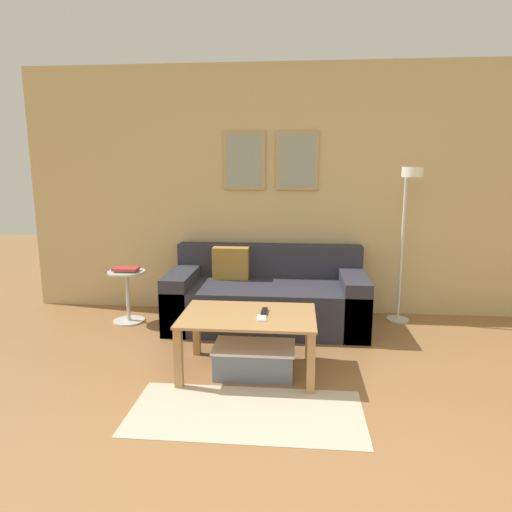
{
  "coord_description": "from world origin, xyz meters",
  "views": [
    {
      "loc": [
        0.07,
        -1.73,
        1.54
      ],
      "look_at": [
        -0.25,
        1.75,
        0.85
      ],
      "focal_mm": 32.0,
      "sensor_mm": 36.0,
      "label": 1
    }
  ],
  "objects_px": {
    "storage_bin": "(254,360)",
    "side_table": "(127,291)",
    "coffee_table": "(248,324)",
    "remote_control": "(264,311)",
    "couch": "(267,297)",
    "floor_lamp": "(407,216)",
    "cell_phone": "(262,318)",
    "book_stack": "(126,269)"
  },
  "relations": [
    {
      "from": "storage_bin",
      "to": "side_table",
      "type": "xyz_separation_m",
      "value": [
        -1.37,
        1.06,
        0.2
      ]
    },
    {
      "from": "coffee_table",
      "to": "remote_control",
      "type": "bearing_deg",
      "value": 23.84
    },
    {
      "from": "storage_bin",
      "to": "couch",
      "type": "bearing_deg",
      "value": 89.19
    },
    {
      "from": "coffee_table",
      "to": "floor_lamp",
      "type": "bearing_deg",
      "value": 40.2
    },
    {
      "from": "storage_bin",
      "to": "cell_phone",
      "type": "height_order",
      "value": "cell_phone"
    },
    {
      "from": "floor_lamp",
      "to": "cell_phone",
      "type": "relative_size",
      "value": 10.95
    },
    {
      "from": "book_stack",
      "to": "couch",
      "type": "bearing_deg",
      "value": 3.18
    },
    {
      "from": "book_stack",
      "to": "remote_control",
      "type": "relative_size",
      "value": 1.6
    },
    {
      "from": "couch",
      "to": "side_table",
      "type": "xyz_separation_m",
      "value": [
        -1.39,
        -0.06,
        0.04
      ]
    },
    {
      "from": "coffee_table",
      "to": "floor_lamp",
      "type": "relative_size",
      "value": 0.65
    },
    {
      "from": "book_stack",
      "to": "remote_control",
      "type": "xyz_separation_m",
      "value": [
        1.43,
        -0.95,
        -0.08
      ]
    },
    {
      "from": "coffee_table",
      "to": "storage_bin",
      "type": "xyz_separation_m",
      "value": [
        0.05,
        -0.03,
        -0.26
      ]
    },
    {
      "from": "couch",
      "to": "remote_control",
      "type": "bearing_deg",
      "value": -87.12
    },
    {
      "from": "cell_phone",
      "to": "couch",
      "type": "bearing_deg",
      "value": 86.49
    },
    {
      "from": "side_table",
      "to": "floor_lamp",
      "type": "bearing_deg",
      "value": 3.05
    },
    {
      "from": "floor_lamp",
      "to": "book_stack",
      "type": "relative_size",
      "value": 6.4
    },
    {
      "from": "book_stack",
      "to": "cell_phone",
      "type": "height_order",
      "value": "book_stack"
    },
    {
      "from": "remote_control",
      "to": "cell_phone",
      "type": "bearing_deg",
      "value": -92.39
    },
    {
      "from": "couch",
      "to": "book_stack",
      "type": "relative_size",
      "value": 7.88
    },
    {
      "from": "couch",
      "to": "cell_phone",
      "type": "relative_size",
      "value": 13.48
    },
    {
      "from": "coffee_table",
      "to": "book_stack",
      "type": "height_order",
      "value": "book_stack"
    },
    {
      "from": "storage_bin",
      "to": "floor_lamp",
      "type": "distance_m",
      "value": 2.04
    },
    {
      "from": "coffee_table",
      "to": "floor_lamp",
      "type": "height_order",
      "value": "floor_lamp"
    },
    {
      "from": "side_table",
      "to": "book_stack",
      "type": "bearing_deg",
      "value": -63.95
    },
    {
      "from": "couch",
      "to": "cell_phone",
      "type": "xyz_separation_m",
      "value": [
        0.04,
        -1.16,
        0.19
      ]
    },
    {
      "from": "remote_control",
      "to": "cell_phone",
      "type": "relative_size",
      "value": 1.07
    },
    {
      "from": "storage_bin",
      "to": "side_table",
      "type": "bearing_deg",
      "value": 142.33
    },
    {
      "from": "storage_bin",
      "to": "floor_lamp",
      "type": "bearing_deg",
      "value": 42.04
    },
    {
      "from": "storage_bin",
      "to": "book_stack",
      "type": "height_order",
      "value": "book_stack"
    },
    {
      "from": "storage_bin",
      "to": "book_stack",
      "type": "relative_size",
      "value": 2.52
    },
    {
      "from": "couch",
      "to": "coffee_table",
      "type": "distance_m",
      "value": 1.09
    },
    {
      "from": "couch",
      "to": "storage_bin",
      "type": "xyz_separation_m",
      "value": [
        -0.02,
        -1.12,
        -0.16
      ]
    },
    {
      "from": "coffee_table",
      "to": "storage_bin",
      "type": "relative_size",
      "value": 1.65
    },
    {
      "from": "coffee_table",
      "to": "remote_control",
      "type": "distance_m",
      "value": 0.15
    },
    {
      "from": "side_table",
      "to": "cell_phone",
      "type": "relative_size",
      "value": 3.73
    },
    {
      "from": "side_table",
      "to": "couch",
      "type": "bearing_deg",
      "value": 2.35
    },
    {
      "from": "storage_bin",
      "to": "cell_phone",
      "type": "distance_m",
      "value": 0.35
    },
    {
      "from": "floor_lamp",
      "to": "side_table",
      "type": "xyz_separation_m",
      "value": [
        -2.71,
        -0.14,
        -0.77
      ]
    },
    {
      "from": "floor_lamp",
      "to": "remote_control",
      "type": "bearing_deg",
      "value": -138.59
    },
    {
      "from": "book_stack",
      "to": "remote_control",
      "type": "bearing_deg",
      "value": -33.71
    },
    {
      "from": "storage_bin",
      "to": "book_stack",
      "type": "bearing_deg",
      "value": 142.65
    },
    {
      "from": "side_table",
      "to": "book_stack",
      "type": "relative_size",
      "value": 2.18
    }
  ]
}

